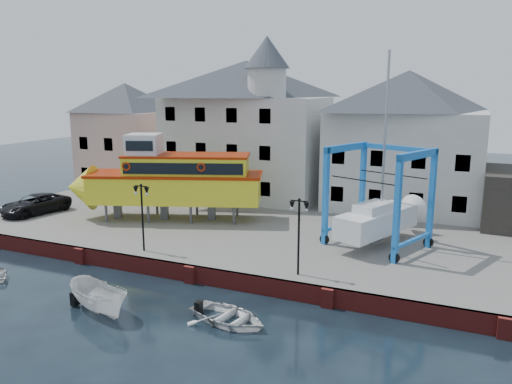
% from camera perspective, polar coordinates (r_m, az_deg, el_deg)
% --- Properties ---
extents(ground, '(140.00, 140.00, 0.00)m').
position_cam_1_polar(ground, '(28.98, -7.49, -10.23)').
color(ground, black).
rests_on(ground, ground).
extents(hardstanding, '(44.00, 22.00, 1.00)m').
position_cam_1_polar(hardstanding, '(38.13, 1.03, -3.90)').
color(hardstanding, slate).
rests_on(hardstanding, ground).
extents(quay_wall, '(44.00, 0.47, 1.00)m').
position_cam_1_polar(quay_wall, '(28.88, -7.41, -9.24)').
color(quay_wall, maroon).
rests_on(quay_wall, ground).
extents(building_pink, '(8.00, 7.00, 10.30)m').
position_cam_1_polar(building_pink, '(52.18, -14.52, 6.30)').
color(building_pink, tan).
rests_on(building_pink, hardstanding).
extents(building_white_main, '(14.00, 8.30, 14.00)m').
position_cam_1_polar(building_white_main, '(45.57, -1.04, 7.43)').
color(building_white_main, '#B9B9B7').
rests_on(building_white_main, hardstanding).
extents(building_white_right, '(12.00, 8.00, 11.20)m').
position_cam_1_polar(building_white_right, '(42.42, 16.71, 5.60)').
color(building_white_right, '#B9B9B7').
rests_on(building_white_right, hardstanding).
extents(lamp_post_left, '(1.12, 0.32, 4.20)m').
position_cam_1_polar(lamp_post_left, '(30.85, -12.93, -0.94)').
color(lamp_post_left, black).
rests_on(lamp_post_left, hardstanding).
extents(lamp_post_right, '(1.12, 0.32, 4.20)m').
position_cam_1_polar(lamp_post_right, '(26.27, 4.94, -2.90)').
color(lamp_post_right, black).
rests_on(lamp_post_right, hardstanding).
extents(tour_boat, '(15.18, 8.41, 6.48)m').
position_cam_1_polar(tour_boat, '(38.26, -10.49, 1.42)').
color(tour_boat, '#59595E').
rests_on(tour_boat, hardstanding).
extents(travel_lift, '(6.84, 8.17, 12.06)m').
position_cam_1_polar(travel_lift, '(32.86, 14.34, -2.30)').
color(travel_lift, blue).
rests_on(travel_lift, hardstanding).
extents(van, '(3.53, 5.84, 1.52)m').
position_cam_1_polar(van, '(43.41, -23.94, -1.28)').
color(van, black).
rests_on(van, hardstanding).
extents(motorboat_a, '(4.60, 2.95, 1.66)m').
position_cam_1_polar(motorboat_a, '(26.45, -17.37, -12.92)').
color(motorboat_a, white).
rests_on(motorboat_a, ground).
extents(motorboat_b, '(4.49, 3.60, 0.83)m').
position_cam_1_polar(motorboat_b, '(24.31, -3.17, -14.65)').
color(motorboat_b, white).
rests_on(motorboat_b, ground).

